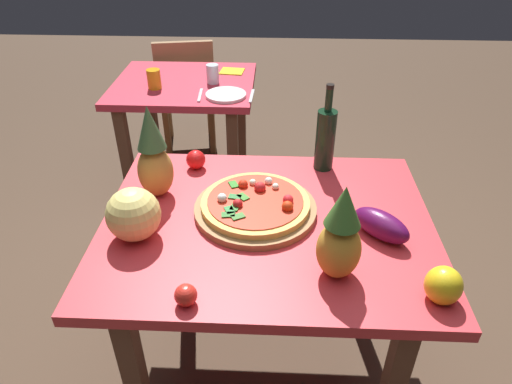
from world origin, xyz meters
name	(u,v)px	position (x,y,z in m)	size (l,w,h in m)	color
ground_plane	(265,359)	(0.00, 0.00, 0.00)	(10.00, 10.00, 0.00)	#4C3828
display_table	(267,242)	(0.00, 0.00, 0.66)	(1.13, 0.90, 0.76)	brown
background_table	(186,104)	(-0.52, 1.31, 0.62)	(0.81, 0.71, 0.76)	brown
dining_chair	(187,89)	(-0.63, 1.89, 0.48)	(0.47, 0.47, 0.85)	olive
pizza_board	(255,209)	(-0.04, 0.05, 0.77)	(0.43, 0.43, 0.03)	olive
pizza	(256,202)	(-0.04, 0.05, 0.80)	(0.38, 0.38, 0.06)	#E2B855
wine_bottle	(325,138)	(0.22, 0.36, 0.89)	(0.08, 0.08, 0.35)	black
pineapple_left	(154,157)	(-0.41, 0.15, 0.91)	(0.13, 0.13, 0.35)	#BD8239
pineapple_right	(340,237)	(0.21, -0.25, 0.89)	(0.13, 0.13, 0.31)	gold
melon	(133,214)	(-0.42, -0.10, 0.84)	(0.17, 0.17, 0.17)	#EDD974
bell_pepper	(443,285)	(0.49, -0.33, 0.81)	(0.10, 0.10, 0.11)	yellow
eggplant	(381,225)	(0.37, -0.07, 0.80)	(0.20, 0.09, 0.09)	#4E0E41
tomato_by_bottle	(196,160)	(-0.30, 0.34, 0.79)	(0.08, 0.08, 0.08)	red
tomato_beside_pepper	(186,295)	(-0.21, -0.38, 0.79)	(0.06, 0.06, 0.06)	red
drinking_glass_juice	(154,79)	(-0.66, 1.19, 0.81)	(0.08, 0.08, 0.11)	orange
drinking_glass_water	(213,74)	(-0.35, 1.29, 0.81)	(0.07, 0.07, 0.11)	silver
dinner_plate	(226,95)	(-0.25, 1.10, 0.76)	(0.22, 0.22, 0.02)	white
fork_utensil	(200,95)	(-0.39, 1.10, 0.76)	(0.02, 0.18, 0.01)	silver
knife_utensil	(252,96)	(-0.11, 1.10, 0.76)	(0.02, 0.18, 0.01)	silver
napkin_folded	(232,71)	(-0.25, 1.49, 0.76)	(0.14, 0.12, 0.01)	yellow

